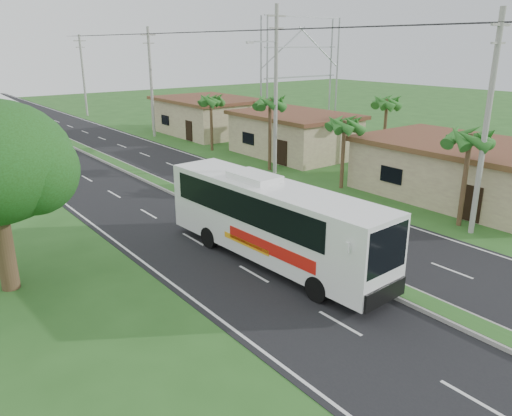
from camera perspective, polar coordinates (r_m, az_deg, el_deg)
ground at (r=20.69m, az=16.29°, el=-9.48°), size 180.00×180.00×0.00m
road_asphalt at (r=35.25m, az=-10.66°, el=2.55°), size 14.00×160.00×0.02m
median_strip at (r=35.22m, az=-10.67°, el=2.70°), size 1.20×160.00×0.18m
lane_edge_left at (r=32.91m, az=-21.04°, el=0.48°), size 0.12×160.00×0.01m
lane_edge_right at (r=38.62m, az=-1.81°, el=4.23°), size 0.12×160.00×0.01m
shop_near at (r=34.37m, az=22.51°, el=4.11°), size 8.60×12.60×3.52m
shop_mid at (r=44.27m, az=4.37°, el=8.46°), size 7.60×10.60×3.67m
shop_far at (r=55.32m, az=-5.52°, el=10.47°), size 8.60×11.60×3.82m
palm_verge_a at (r=28.08m, az=23.28°, el=7.30°), size 2.40×2.40×5.45m
palm_verge_b at (r=33.66m, az=10.09°, el=9.43°), size 2.40×2.40×5.05m
palm_verge_c at (r=38.19m, az=1.62°, el=11.89°), size 2.40×2.40×5.85m
palm_verge_d at (r=45.80m, az=-5.19°, el=12.17°), size 2.40×2.40×5.25m
palm_behind_shop at (r=41.66m, az=14.74°, el=11.58°), size 2.40×2.40×5.65m
utility_pole_a at (r=27.03m, az=24.84°, el=8.74°), size 1.60×0.28×11.00m
utility_pole_b at (r=37.11m, az=2.24°, el=13.45°), size 3.20×0.28×12.00m
utility_pole_c at (r=54.01m, az=-11.90°, el=13.98°), size 1.60×0.28×11.00m
utility_pole_d at (r=72.48m, az=-19.15°, el=14.20°), size 1.60×0.28×10.50m
billboard_lattice at (r=54.99m, az=5.16°, el=15.56°), size 10.18×1.18×12.07m
coach_bus_main at (r=21.92m, az=1.76°, el=-1.03°), size 3.12×12.11×3.88m
motorcyclist at (r=26.29m, az=2.20°, el=-0.81°), size 1.66×0.71×2.17m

